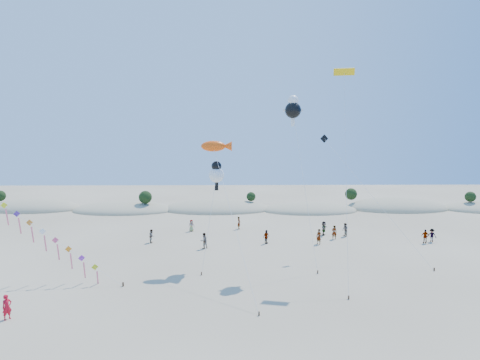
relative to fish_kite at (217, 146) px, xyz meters
name	(u,v)px	position (x,y,z in m)	size (l,w,h in m)	color
ground	(187,342)	(-1.23, -16.76, -11.76)	(160.00, 160.00, 0.00)	gray
dune_ridge	(223,209)	(-0.18, 28.38, -11.65)	(145.30, 11.49, 5.57)	tan
fish_kite	(217,146)	(0.00, 0.00, 0.00)	(5.15, 13.78, 12.34)	#3F2D1E
cartoon_kite_low	(216,173)	(-0.02, -0.55, -2.68)	(2.08, 4.95, 10.32)	#3F2D1E
cartoon_kite_high	(293,108)	(7.65, -0.20, 3.78)	(2.96, 5.09, 16.86)	#3F2D1E
parafoil_kite	(344,77)	(12.47, -1.03, 6.78)	(2.83, 10.09, 19.42)	#3F2D1E
dark_kite	(353,173)	(14.53, 1.91, -2.92)	(9.51, 8.37, 13.01)	#3F2D1E
flyer_foreground	(7,307)	(-14.22, -13.45, -10.87)	(0.65, 0.43, 1.79)	red
beachgoers	(299,233)	(9.80, 7.99, -10.91)	(34.96, 10.34, 1.81)	slate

